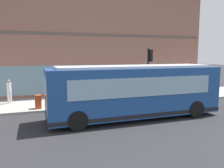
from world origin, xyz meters
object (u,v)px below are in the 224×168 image
object	(u,v)px
pedestrian_near_hydrant	(173,86)
pedestrian_walking_along_curb	(9,90)
city_bus_nearside	(135,92)
traffic_light_near_corner	(149,64)
fire_hydrant	(164,91)
newspaper_vending_box	(38,102)

from	to	relation	value
pedestrian_near_hydrant	pedestrian_walking_along_curb	bearing A→B (deg)	82.39
pedestrian_walking_along_curb	pedestrian_near_hydrant	world-z (taller)	pedestrian_walking_along_curb
city_bus_nearside	traffic_light_near_corner	xyz separation A→B (m)	(3.47, -2.79, 1.39)
traffic_light_near_corner	pedestrian_walking_along_curb	distance (m)	10.51
fire_hydrant	newspaper_vending_box	size ratio (longest dim) A/B	0.82
traffic_light_near_corner	pedestrian_walking_along_curb	bearing A→B (deg)	76.19
traffic_light_near_corner	fire_hydrant	xyz separation A→B (m)	(1.65, -2.35, -2.43)
traffic_light_near_corner	newspaper_vending_box	distance (m)	8.45
pedestrian_near_hydrant	newspaper_vending_box	xyz separation A→B (m)	(-0.63, 10.79, -0.50)
traffic_light_near_corner	newspaper_vending_box	size ratio (longest dim) A/B	4.46
pedestrian_walking_along_curb	fire_hydrant	bearing A→B (deg)	-93.79
fire_hydrant	pedestrian_near_hydrant	size ratio (longest dim) A/B	0.44
newspaper_vending_box	pedestrian_walking_along_curb	bearing A→B (deg)	39.84
pedestrian_walking_along_curb	pedestrian_near_hydrant	size ratio (longest dim) A/B	1.04
fire_hydrant	newspaper_vending_box	distance (m)	10.57
traffic_light_near_corner	pedestrian_near_hydrant	bearing A→B (deg)	-73.96
traffic_light_near_corner	newspaper_vending_box	bearing A→B (deg)	89.00
fire_hydrant	pedestrian_walking_along_curb	bearing A→B (deg)	86.21
city_bus_nearside	newspaper_vending_box	bearing A→B (deg)	55.87
city_bus_nearside	newspaper_vending_box	xyz separation A→B (m)	(3.61, 5.32, -0.95)
pedestrian_walking_along_curb	newspaper_vending_box	size ratio (longest dim) A/B	1.94
city_bus_nearside	pedestrian_near_hydrant	distance (m)	6.93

